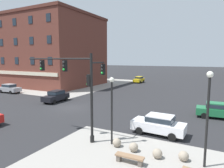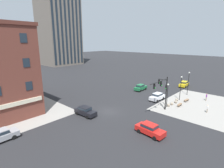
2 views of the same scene
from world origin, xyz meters
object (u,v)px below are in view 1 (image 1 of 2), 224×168
street_lamp_mid_sidewalk (208,109)px  street_lamp_corner_near (112,102)px  bench_near_signal (130,158)px  car_parked_curb (10,88)px  car_cross_far (159,124)px  bollard_sphere_curb_a (117,142)px  bollard_sphere_curb_b (134,147)px  bollard_sphere_curb_d (184,156)px  car_main_mid (218,110)px  bollard_sphere_curb_c (157,154)px  car_main_southbound_far (139,79)px  car_cross_eastbound (56,96)px  traffic_signal_main (80,82)px

street_lamp_mid_sidewalk → street_lamp_corner_near: bearing=177.8°
bench_near_signal → street_lamp_corner_near: 4.11m
bench_near_signal → street_lamp_mid_sidewalk: street_lamp_mid_sidewalk is taller
car_parked_curb → car_cross_far: same height
bollard_sphere_curb_a → bollard_sphere_curb_b: (1.37, -0.15, 0.00)m
bollard_sphere_curb_d → bench_near_signal: bearing=-147.7°
street_lamp_mid_sidewalk → car_main_mid: size_ratio=1.27×
car_parked_curb → bench_near_signal: bearing=-23.4°
bollard_sphere_curb_b → car_parked_curb: 31.69m
car_parked_curb → car_main_mid: same height
bollard_sphere_curb_c → car_main_southbound_far: 41.20m
car_parked_curb → bollard_sphere_curb_a: bearing=-21.8°
street_lamp_mid_sidewalk → car_main_southbound_far: bearing=115.3°
car_main_southbound_far → bollard_sphere_curb_c: bearing=-68.3°
car_cross_eastbound → car_main_mid: same height
bollard_sphere_curb_a → car_cross_far: (2.08, 3.79, 0.60)m
bollard_sphere_curb_b → car_parked_curb: car_parked_curb is taller
traffic_signal_main → bollard_sphere_curb_a: (3.27, -0.02, -4.23)m
bollard_sphere_curb_a → car_main_southbound_far: (-12.19, 37.96, 0.60)m
bollard_sphere_curb_d → traffic_signal_main: bearing=-179.2°
car_main_mid → street_lamp_mid_sidewalk: bearing=-93.6°
bollard_sphere_curb_b → car_parked_curb: size_ratio=0.14×
car_main_southbound_far → car_cross_eastbound: 28.64m
bollard_sphere_curb_b → bench_near_signal: 1.59m
bollard_sphere_curb_d → car_cross_far: car_cross_far is taller
car_cross_eastbound → bollard_sphere_curb_a: bearing=-32.5°
car_parked_curb → car_cross_eastbound: bearing=-7.8°
bench_near_signal → car_main_southbound_far: bearing=109.3°
bollard_sphere_curb_b → car_main_mid: car_main_mid is taller
car_cross_eastbound → car_cross_far: size_ratio=1.01×
street_lamp_mid_sidewalk → car_cross_eastbound: size_ratio=1.26×
bollard_sphere_curb_c → car_parked_curb: (-31.25, 11.57, 0.60)m
bollard_sphere_curb_a → bollard_sphere_curb_c: (3.07, -0.31, 0.00)m
bollard_sphere_curb_a → bollard_sphere_curb_b: bearing=-6.1°
bollard_sphere_curb_b → car_main_southbound_far: (-13.56, 38.11, 0.60)m
street_lamp_mid_sidewalk → bollard_sphere_curb_d: bearing=172.2°
street_lamp_corner_near → car_main_mid: 13.37m
traffic_signal_main → car_cross_eastbound: traffic_signal_main is taller
car_main_southbound_far → car_parked_curb: (-15.99, -26.70, 0.00)m
street_lamp_corner_near → car_cross_eastbound: size_ratio=1.12×
bench_near_signal → car_main_southbound_far: size_ratio=0.41×
street_lamp_mid_sidewalk → car_parked_curb: (-33.99, 11.30, -2.62)m
traffic_signal_main → bollard_sphere_curb_b: traffic_signal_main is taller
bollard_sphere_curb_c → car_cross_eastbound: car_cross_eastbound is taller
car_cross_eastbound → car_cross_far: bearing=-18.5°
street_lamp_corner_near → car_cross_far: (2.61, 3.57, -2.28)m
traffic_signal_main → bollard_sphere_curb_a: traffic_signal_main is taller
street_lamp_corner_near → bollard_sphere_curb_c: bearing=-8.2°
street_lamp_corner_near → car_main_mid: bearing=57.6°
bollard_sphere_curb_b → bench_near_signal: size_ratio=0.35×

